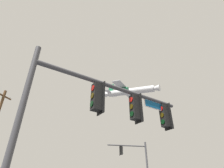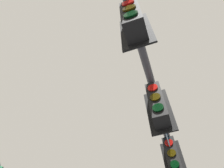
% 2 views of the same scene
% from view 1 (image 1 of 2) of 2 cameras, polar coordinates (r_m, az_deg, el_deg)
% --- Properties ---
extents(signal_pole_near, '(6.90, 1.35, 6.11)m').
position_cam_1_polar(signal_pole_near, '(6.95, 0.55, -7.62)').
color(signal_pole_near, '#47474C').
rests_on(signal_pole_near, ground_plane).
extents(signal_pole_far, '(5.56, 1.50, 7.32)m').
position_cam_1_polar(signal_pole_far, '(26.48, 8.61, -23.71)').
color(signal_pole_far, '#47474C').
rests_on(signal_pole_far, ground_plane).
extents(airplane, '(25.62, 27.78, 11.36)m').
position_cam_1_polar(airplane, '(95.24, 6.16, -2.47)').
color(airplane, silver).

